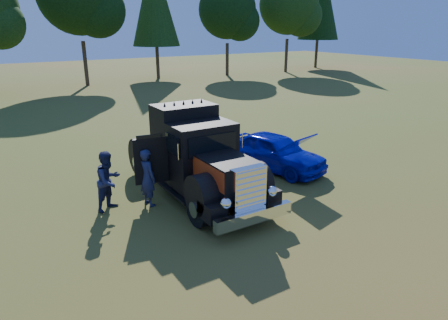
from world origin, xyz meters
TOP-DOWN VIEW (x-y plane):
  - ground at (0.00, 0.00)m, footprint 120.00×120.00m
  - diamond_t_truck at (0.66, 1.25)m, footprint 3.37×7.16m
  - hotrod_coupe at (4.54, 1.85)m, footprint 2.68×4.61m
  - spectator_near at (-1.09, 1.31)m, footprint 0.58×0.77m
  - spectator_far at (-2.24, 1.66)m, footprint 1.17×1.10m

SIDE VIEW (x-z plane):
  - ground at x=0.00m, z-range 0.00..0.00m
  - hotrod_coupe at x=4.54m, z-range -0.20..1.68m
  - spectator_near at x=-1.09m, z-range 0.00..1.89m
  - spectator_far at x=-2.24m, z-range 0.00..1.92m
  - diamond_t_truck at x=0.66m, z-range -0.22..2.78m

